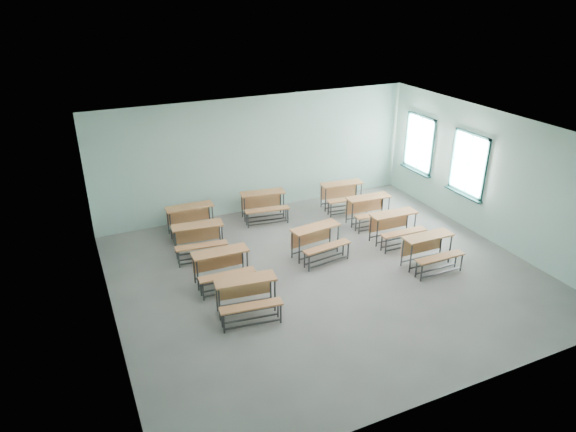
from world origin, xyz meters
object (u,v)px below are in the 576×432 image
at_px(desk_unit_r0c0, 247,292).
at_px(desk_unit_r1c1, 318,238).
at_px(desk_unit_r2c2, 370,207).
at_px(desk_unit_r3c0, 191,216).
at_px(desk_unit_r2c0, 199,236).
at_px(desk_unit_r3c2, 343,192).
at_px(desk_unit_r1c2, 395,224).
at_px(desk_unit_r3c1, 264,202).
at_px(desk_unit_r1c0, 222,263).
at_px(desk_unit_r0c2, 430,247).

height_order(desk_unit_r0c0, desk_unit_r1c1, same).
height_order(desk_unit_r2c2, desk_unit_r3c0, same).
height_order(desk_unit_r2c0, desk_unit_r3c2, same).
relative_size(desk_unit_r2c0, desk_unit_r3c0, 1.06).
relative_size(desk_unit_r0c0, desk_unit_r3c2, 1.01).
bearing_deg(desk_unit_r1c2, desk_unit_r3c1, 134.88).
relative_size(desk_unit_r0c0, desk_unit_r1c2, 1.06).
distance_m(desk_unit_r1c0, desk_unit_r1c2, 4.49).
height_order(desk_unit_r1c1, desk_unit_r3c2, same).
bearing_deg(desk_unit_r3c1, desk_unit_r3c0, -169.15).
bearing_deg(desk_unit_r2c2, desk_unit_r2c0, -178.98).
height_order(desk_unit_r0c2, desk_unit_r1c0, same).
xyz_separation_m(desk_unit_r1c1, desk_unit_r2c2, (2.09, 1.03, 0.00)).
distance_m(desk_unit_r1c1, desk_unit_r3c1, 2.52).
relative_size(desk_unit_r1c0, desk_unit_r2c2, 0.98).
distance_m(desk_unit_r0c2, desk_unit_r1c2, 1.33).
bearing_deg(desk_unit_r3c2, desk_unit_r2c0, -161.35).
bearing_deg(desk_unit_r1c0, desk_unit_r2c2, 17.12).
distance_m(desk_unit_r1c1, desk_unit_r2c2, 2.33).
height_order(desk_unit_r0c2, desk_unit_r3c0, same).
bearing_deg(desk_unit_r1c1, desk_unit_r2c2, 19.33).
distance_m(desk_unit_r1c2, desk_unit_r2c0, 4.78).
relative_size(desk_unit_r1c0, desk_unit_r3c0, 1.01).
bearing_deg(desk_unit_r0c2, desk_unit_r3c2, 92.74).
height_order(desk_unit_r0c0, desk_unit_r3c0, same).
bearing_deg(desk_unit_r3c0, desk_unit_r1c1, -44.71).
height_order(desk_unit_r2c0, desk_unit_r3c1, same).
bearing_deg(desk_unit_r1c1, desk_unit_r3c2, 41.63).
distance_m(desk_unit_r1c0, desk_unit_r2c2, 4.66).
bearing_deg(desk_unit_r2c2, desk_unit_r3c1, 152.70).
height_order(desk_unit_r1c1, desk_unit_r2c0, same).
height_order(desk_unit_r0c0, desk_unit_r2c0, same).
bearing_deg(desk_unit_r1c2, desk_unit_r1c1, 178.60).
xyz_separation_m(desk_unit_r0c0, desk_unit_r3c0, (-0.07, 3.86, 0.00)).
distance_m(desk_unit_r1c0, desk_unit_r3c0, 2.60).
height_order(desk_unit_r0c0, desk_unit_r1c0, same).
bearing_deg(desk_unit_r0c2, desk_unit_r1c1, 145.77).
xyz_separation_m(desk_unit_r1c0, desk_unit_r3c0, (0.02, 2.60, 0.00)).
bearing_deg(desk_unit_r1c1, desk_unit_r1c0, 178.25).
bearing_deg(desk_unit_r1c0, desk_unit_r1c2, 2.88).
height_order(desk_unit_r1c2, desk_unit_r2c0, same).
height_order(desk_unit_r1c2, desk_unit_r3c0, same).
height_order(desk_unit_r0c2, desk_unit_r2c0, same).
height_order(desk_unit_r1c0, desk_unit_r3c1, same).
bearing_deg(desk_unit_r0c0, desk_unit_r2c0, 101.66).
relative_size(desk_unit_r1c1, desk_unit_r1c2, 1.05).
relative_size(desk_unit_r0c2, desk_unit_r1c0, 0.99).
bearing_deg(desk_unit_r1c2, desk_unit_r3c2, 95.37).
relative_size(desk_unit_r3c0, desk_unit_r3c1, 0.93).
height_order(desk_unit_r0c0, desk_unit_r3c2, same).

